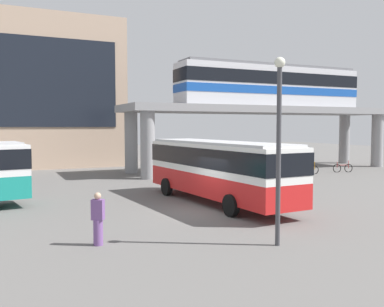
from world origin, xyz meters
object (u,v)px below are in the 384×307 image
bicycle_red (343,168)px  bicycle_silver (268,175)px  train (271,86)px  pedestrian_walking_across (98,220)px  bus_main (218,165)px  bicycle_orange (309,170)px

bicycle_red → bicycle_silver: (-8.80, -1.49, 0.00)m
train → pedestrian_walking_across: (-19.87, -18.65, -6.86)m
bus_main → pedestrian_walking_across: bus_main is taller
bus_main → bicycle_silver: (8.07, 7.15, -1.63)m
pedestrian_walking_across → bus_main: bearing=35.7°
bicycle_red → bicycle_silver: bearing=-170.4°
train → bus_main: 19.24m
train → bicycle_silver: train is taller
bicycle_red → bus_main: bearing=-152.9°
train → bus_main: bearing=-133.2°
bicycle_red → bicycle_orange: bearing=179.8°
bicycle_silver → train: bearing=54.3°
bicycle_red → train: bearing=132.1°
bus_main → bicycle_red: 19.02m
bicycle_silver → pedestrian_walking_across: size_ratio=0.99×
bicycle_orange → bus_main: bearing=-146.7°
bicycle_orange → pedestrian_walking_across: pedestrian_walking_across is taller
pedestrian_walking_across → bicycle_red: bearing=29.9°
bus_main → bicycle_orange: bus_main is taller
train → bicycle_red: size_ratio=10.49×
bicycle_orange → pedestrian_walking_across: (-20.47, -13.90, 0.49)m
train → bicycle_orange: bearing=-82.9°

